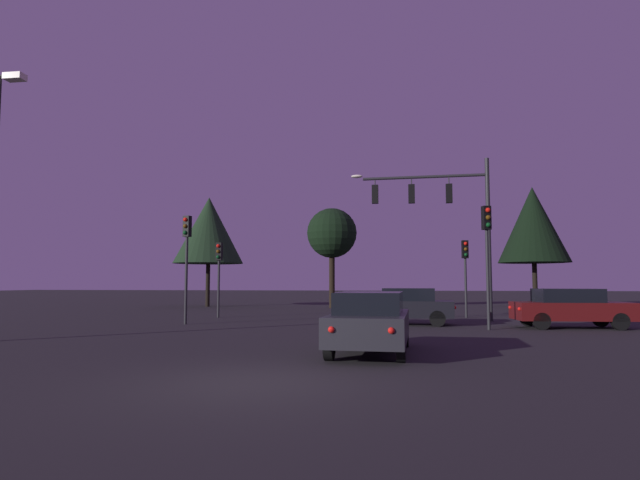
{
  "coord_description": "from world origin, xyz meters",
  "views": [
    {
      "loc": [
        2.53,
        -9.27,
        1.76
      ],
      "look_at": [
        -1.49,
        18.28,
        3.98
      ],
      "focal_mm": 30.0,
      "sensor_mm": 36.0,
      "label": 1
    }
  ],
  "objects": [
    {
      "name": "tree_center_horizon",
      "position": [
        -2.03,
        27.74,
        5.17
      ],
      "size": [
        3.49,
        3.49,
        6.97
      ],
      "color": "black",
      "rests_on": "ground"
    },
    {
      "name": "traffic_light_corner_left",
      "position": [
        5.86,
        11.45,
        3.27
      ],
      "size": [
        0.36,
        0.39,
        4.64
      ],
      "color": "#232326",
      "rests_on": "ground"
    },
    {
      "name": "car_crossing_left",
      "position": [
        9.12,
        12.68,
        0.8
      ],
      "size": [
        4.46,
        2.1,
        1.52
      ],
      "color": "#4C0F0F",
      "rests_on": "ground"
    },
    {
      "name": "traffic_light_corner_right",
      "position": [
        5.9,
        18.42,
        2.77
      ],
      "size": [
        0.33,
        0.37,
        3.88
      ],
      "color": "#232326",
      "rests_on": "ground"
    },
    {
      "name": "traffic_light_median",
      "position": [
        -6.39,
        12.38,
        3.25
      ],
      "size": [
        0.35,
        0.38,
        4.6
      ],
      "color": "#232326",
      "rests_on": "ground"
    },
    {
      "name": "ground_plane",
      "position": [
        0.0,
        24.5,
        0.0
      ],
      "size": [
        168.0,
        168.0,
        0.0
      ],
      "primitive_type": "plane",
      "color": "black",
      "rests_on": "ground"
    },
    {
      "name": "car_crossing_right",
      "position": [
        2.87,
        13.55,
        0.79
      ],
      "size": [
        4.11,
        2.07,
        1.52
      ],
      "color": "black",
      "rests_on": "ground"
    },
    {
      "name": "traffic_signal_mast_arm",
      "position": [
        4.73,
        16.17,
        5.17
      ],
      "size": [
        6.46,
        0.58,
        7.53
      ],
      "color": "#232326",
      "rests_on": "ground"
    },
    {
      "name": "car_nearside_lane",
      "position": [
        1.83,
        4.23,
        0.8
      ],
      "size": [
        1.98,
        4.53,
        1.52
      ],
      "color": "#232328",
      "rests_on": "ground"
    },
    {
      "name": "traffic_light_far_side",
      "position": [
        -6.43,
        16.68,
        2.69
      ],
      "size": [
        0.31,
        0.36,
        3.77
      ],
      "color": "#232326",
      "rests_on": "ground"
    },
    {
      "name": "tree_left_far",
      "position": [
        12.44,
        31.78,
        6.01
      ],
      "size": [
        5.12,
        5.12,
        8.84
      ],
      "color": "black",
      "rests_on": "ground"
    },
    {
      "name": "tree_behind_sign",
      "position": [
        -11.31,
        28.44,
        5.61
      ],
      "size": [
        5.11,
        5.11,
        8.08
      ],
      "color": "black",
      "rests_on": "ground"
    }
  ]
}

